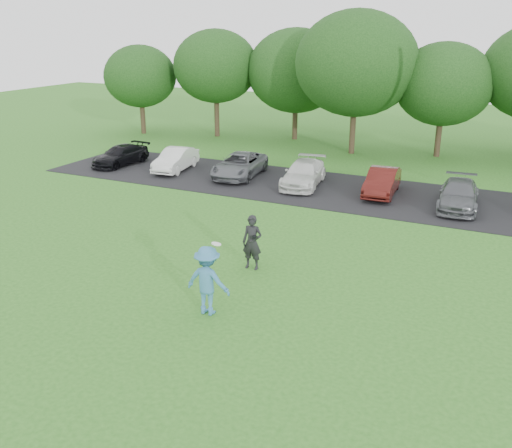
% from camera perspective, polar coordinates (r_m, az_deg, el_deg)
% --- Properties ---
extents(ground, '(100.00, 100.00, 0.00)m').
position_cam_1_polar(ground, '(17.08, -5.14, -7.65)').
color(ground, '#2C671D').
rests_on(ground, ground).
extents(parking_lot, '(32.00, 6.50, 0.03)m').
position_cam_1_polar(parking_lot, '(28.25, 8.39, 3.32)').
color(parking_lot, black).
rests_on(parking_lot, ground).
extents(frisbee_player, '(1.32, 0.79, 2.17)m').
position_cam_1_polar(frisbee_player, '(15.97, -4.85, -5.65)').
color(frisbee_player, teal).
rests_on(frisbee_player, ground).
extents(camera_bystander, '(0.71, 0.49, 1.85)m').
position_cam_1_polar(camera_bystander, '(18.81, -0.38, -1.86)').
color(camera_bystander, black).
rests_on(camera_bystander, ground).
extents(parked_cars, '(28.06, 5.09, 1.23)m').
position_cam_1_polar(parked_cars, '(28.28, 7.15, 4.66)').
color(parked_cars, black).
rests_on(parked_cars, parking_lot).
extents(tree_row, '(42.39, 9.85, 8.64)m').
position_cam_1_polar(tree_row, '(36.44, 15.95, 14.23)').
color(tree_row, '#38281C').
rests_on(tree_row, ground).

